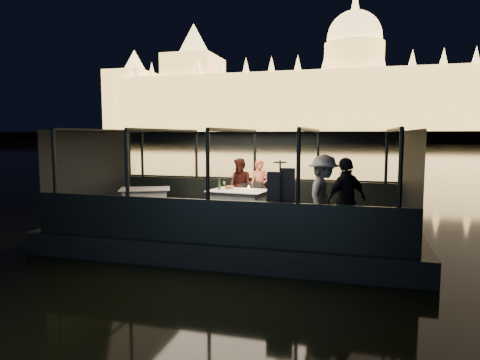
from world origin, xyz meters
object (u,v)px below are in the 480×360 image
(dining_table_aft, at_px, (145,200))
(passenger_stripe, at_px, (323,199))
(dining_table_central, at_px, (238,205))
(wine_bottle, at_px, (219,184))
(chair_port_left, at_px, (245,198))
(coat_stand, at_px, (280,199))
(person_man_maroon, at_px, (240,186))
(chair_port_right, at_px, (254,199))
(passenger_dark, at_px, (346,202))
(person_woman_coral, at_px, (260,187))

(dining_table_aft, xyz_separation_m, passenger_stripe, (4.98, -1.55, 0.47))
(dining_table_central, distance_m, wine_bottle, 0.74)
(dining_table_aft, height_order, chair_port_left, chair_port_left)
(dining_table_aft, height_order, wine_bottle, wine_bottle)
(dining_table_aft, xyz_separation_m, coat_stand, (4.16, -2.13, 0.51))
(dining_table_central, distance_m, person_man_maroon, 1.11)
(dining_table_aft, relative_size, person_man_maroon, 0.88)
(chair_port_left, distance_m, chair_port_right, 0.38)
(dining_table_aft, xyz_separation_m, passenger_dark, (5.46, -1.91, 0.47))
(passenger_dark, bearing_deg, coat_stand, -36.34)
(dining_table_aft, relative_size, coat_stand, 0.80)
(passenger_stripe, bearing_deg, person_woman_coral, 46.85)
(passenger_stripe, height_order, wine_bottle, passenger_stripe)
(person_man_maroon, distance_m, passenger_dark, 4.16)
(dining_table_central, distance_m, dining_table_aft, 2.70)
(person_man_maroon, bearing_deg, chair_port_left, -20.36)
(dining_table_aft, relative_size, passenger_dark, 0.77)
(coat_stand, distance_m, passenger_dark, 1.32)
(passenger_dark, distance_m, wine_bottle, 3.78)
(chair_port_right, distance_m, person_woman_coral, 0.49)
(chair_port_left, xyz_separation_m, chair_port_right, (0.31, -0.22, 0.00))
(chair_port_left, xyz_separation_m, person_man_maroon, (-0.19, 0.19, 0.30))
(chair_port_right, height_order, person_man_maroon, person_man_maroon)
(dining_table_aft, bearing_deg, coat_stand, -27.11)
(chair_port_left, bearing_deg, wine_bottle, -115.13)
(passenger_stripe, bearing_deg, chair_port_left, 53.90)
(chair_port_right, xyz_separation_m, person_man_maroon, (-0.50, 0.41, 0.30))
(chair_port_right, xyz_separation_m, wine_bottle, (-0.80, -0.60, 0.47))
(chair_port_right, distance_m, wine_bottle, 1.10)
(chair_port_right, xyz_separation_m, passenger_stripe, (2.01, -2.11, 0.40))
(dining_table_aft, distance_m, wine_bottle, 2.24)
(dining_table_aft, relative_size, wine_bottle, 4.75)
(passenger_stripe, xyz_separation_m, wine_bottle, (-2.81, 1.51, 0.06))
(chair_port_left, xyz_separation_m, coat_stand, (1.50, -2.91, 0.45))
(dining_table_central, bearing_deg, coat_stand, -54.91)
(dining_table_aft, height_order, passenger_dark, passenger_dark)
(chair_port_left, height_order, coat_stand, coat_stand)
(person_woman_coral, relative_size, wine_bottle, 5.27)
(person_man_maroon, relative_size, passenger_stripe, 0.86)
(coat_stand, distance_m, wine_bottle, 2.88)
(chair_port_left, distance_m, passenger_dark, 3.90)
(passenger_stripe, distance_m, passenger_dark, 0.60)
(coat_stand, height_order, passenger_stripe, same)
(person_man_maroon, bearing_deg, chair_port_right, -14.54)
(wine_bottle, bearing_deg, passenger_dark, -29.73)
(dining_table_central, height_order, passenger_dark, passenger_dark)
(passenger_dark, bearing_deg, chair_port_right, -90.70)
(passenger_stripe, bearing_deg, person_man_maroon, 53.90)
(passenger_stripe, bearing_deg, chair_port_right, 52.61)
(chair_port_left, relative_size, person_woman_coral, 0.55)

